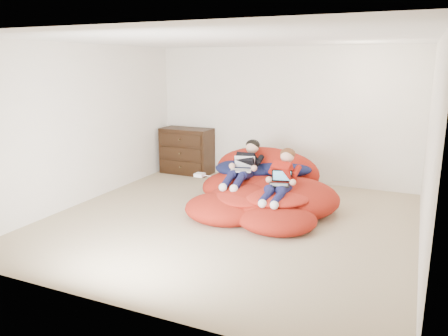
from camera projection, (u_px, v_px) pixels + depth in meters
room_shell at (229, 206)px, 6.20m from camera, size 5.10×5.10×2.77m
dresser at (187, 151)px, 8.87m from camera, size 1.03×0.58×0.92m
beanbag_pile at (263, 191)px, 6.81m from camera, size 2.29×2.40×0.89m
cream_pillow at (250, 155)px, 7.71m from camera, size 0.47×0.30×0.30m
older_boy at (245, 164)px, 6.92m from camera, size 0.31×1.18×0.62m
younger_boy at (282, 176)px, 6.30m from camera, size 0.36×1.04×0.67m
laptop_white at (243, 166)px, 6.83m from camera, size 0.37×0.41×0.22m
laptop_black at (280, 181)px, 6.25m from camera, size 0.34×0.36×0.21m
power_adapter at (200, 175)px, 7.13m from camera, size 0.15×0.15×0.05m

